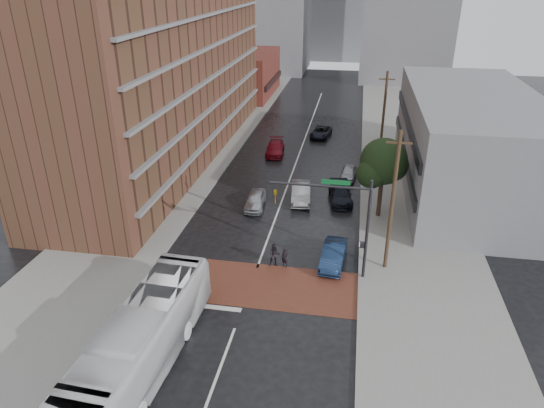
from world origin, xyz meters
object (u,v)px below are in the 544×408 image
Objects in this scene: car_parked_mid at (341,194)px; car_parked_far at (348,173)px; pedestrian_b at (275,255)px; pedestrian_a at (285,257)px; car_travel_b at (301,192)px; car_travel_a at (255,200)px; suv_travel at (321,132)px; car_parked_near at (333,255)px; transit_bus at (143,339)px; car_travel_c at (275,148)px.

car_parked_mid is 5.47m from car_parked_far.
pedestrian_a is at bearing -10.06° from pedestrian_b.
car_parked_mid is (3.54, 0.46, -0.10)m from car_travel_b.
suv_travel is (3.98, 21.23, -0.05)m from car_travel_a.
pedestrian_b reaches higher than suv_travel.
pedestrian_b is 4.17m from car_parked_near.
car_parked_far is (3.86, -13.20, -0.01)m from suv_travel.
car_parked_near is (3.54, -10.12, -0.06)m from car_travel_b.
transit_bus reaches higher than suv_travel.
pedestrian_a reaches higher than car_parked_far.
car_travel_b is 7.18m from car_parked_far.
suv_travel is at bearing 100.71° from car_parked_near.
suv_travel is 13.75m from car_parked_far.
car_travel_a is (-3.99, 9.00, -0.08)m from pedestrian_a.
pedestrian_a is 0.34× the size of suv_travel.
car_travel_a is at bearing -169.02° from car_parked_mid.
car_travel_c is 13.83m from car_parked_mid.
pedestrian_b is (5.04, 10.64, -0.89)m from transit_bus.
car_travel_c is 23.31m from car_parked_near.
pedestrian_b reaches higher than car_parked_far.
car_travel_c reaches higher than suv_travel.
car_parked_near is (3.32, -29.23, 0.09)m from suv_travel.
pedestrian_a is 0.33× the size of car_parked_mid.
transit_bus is 19.76m from car_travel_a.
pedestrian_a reaches higher than car_parked_near.
suv_travel is 1.25× the size of car_parked_far.
car_parked_far is (7.83, 8.03, -0.07)m from car_travel_a.
transit_bus is 11.81m from pedestrian_b.
car_travel_c is 1.09× the size of car_parked_near.
car_parked_far is (4.08, 5.91, -0.17)m from car_travel_b.
suv_travel is at bearing 114.52° from pedestrian_a.
suv_travel is (0.73, 30.23, -0.23)m from pedestrian_b.
car_parked_near is at bearing -74.76° from car_travel_c.
car_travel_c is 10.30m from car_parked_far.
car_travel_c reaches higher than car_travel_a.
car_parked_mid is (7.30, 2.58, -0.00)m from car_travel_a.
car_travel_a is at bearing 99.77° from pedestrian_b.
suv_travel is 29.42m from car_parked_near.
pedestrian_b is 0.43× the size of car_travel_a.
car_parked_near is at bearing -87.14° from car_parked_far.
pedestrian_a is 30.23m from suv_travel.
pedestrian_b is at bearing -100.28° from car_parked_far.
car_travel_c is 1.02× the size of car_parked_mid.
car_parked_near is (4.05, 1.00, -0.13)m from pedestrian_b.
car_travel_a is (1.79, 19.65, -1.06)m from transit_bus.
pedestrian_b reaches higher than car_parked_near.
pedestrian_b is 12.27m from car_parked_mid.
pedestrian_b is 9.57m from car_travel_a.
car_parked_far is at bearing 101.77° from pedestrian_a.
car_travel_b reaches higher than car_parked_far.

